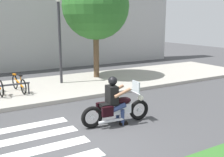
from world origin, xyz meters
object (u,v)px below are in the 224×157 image
motorcycle (117,109)px  tree_near_rack (96,6)px  rider (114,97)px  bicycle_4 (19,83)px  street_lamp (59,32)px

motorcycle → tree_near_rack: size_ratio=0.40×
rider → bicycle_4: size_ratio=0.88×
bicycle_4 → street_lamp: street_lamp is taller
motorcycle → tree_near_rack: 6.91m
rider → bicycle_4: (-1.77, 4.64, -0.34)m
bicycle_4 → street_lamp: 2.91m
rider → tree_near_rack: 6.77m
bicycle_4 → rider: bearing=-69.1°
motorcycle → bicycle_4: motorcycle is taller
bicycle_4 → street_lamp: (2.02, 0.65, 1.99)m
motorcycle → street_lamp: street_lamp is taller
street_lamp → tree_near_rack: tree_near_rack is taller
motorcycle → tree_near_rack: (2.21, 5.70, 3.23)m
rider → street_lamp: bearing=87.2°
bicycle_4 → tree_near_rack: 5.27m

